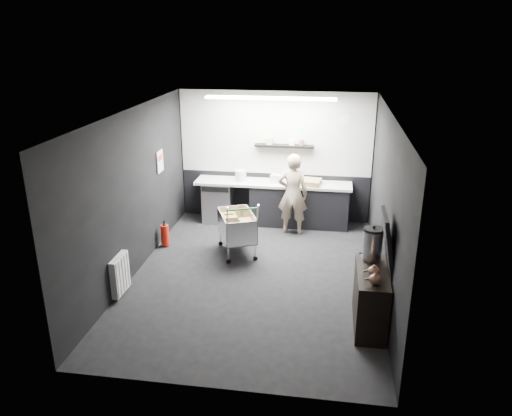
# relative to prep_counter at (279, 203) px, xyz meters

# --- Properties ---
(floor) EXTENTS (5.50, 5.50, 0.00)m
(floor) POSITION_rel_prep_counter_xyz_m (-0.14, -2.42, -0.46)
(floor) COLOR black
(floor) RESTS_ON ground
(ceiling) EXTENTS (5.50, 5.50, 0.00)m
(ceiling) POSITION_rel_prep_counter_xyz_m (-0.14, -2.42, 2.24)
(ceiling) COLOR white
(ceiling) RESTS_ON wall_back
(wall_back) EXTENTS (5.50, 0.00, 5.50)m
(wall_back) POSITION_rel_prep_counter_xyz_m (-0.14, 0.33, 0.89)
(wall_back) COLOR black
(wall_back) RESTS_ON floor
(wall_front) EXTENTS (5.50, 0.00, 5.50)m
(wall_front) POSITION_rel_prep_counter_xyz_m (-0.14, -5.17, 0.89)
(wall_front) COLOR black
(wall_front) RESTS_ON floor
(wall_left) EXTENTS (0.00, 5.50, 5.50)m
(wall_left) POSITION_rel_prep_counter_xyz_m (-2.14, -2.42, 0.89)
(wall_left) COLOR black
(wall_left) RESTS_ON floor
(wall_right) EXTENTS (0.00, 5.50, 5.50)m
(wall_right) POSITION_rel_prep_counter_xyz_m (1.86, -2.42, 0.89)
(wall_right) COLOR black
(wall_right) RESTS_ON floor
(kitchen_wall_panel) EXTENTS (3.95, 0.02, 1.70)m
(kitchen_wall_panel) POSITION_rel_prep_counter_xyz_m (-0.14, 0.31, 1.39)
(kitchen_wall_panel) COLOR beige
(kitchen_wall_panel) RESTS_ON wall_back
(dado_panel) EXTENTS (3.95, 0.02, 1.00)m
(dado_panel) POSITION_rel_prep_counter_xyz_m (-0.14, 0.31, 0.04)
(dado_panel) COLOR black
(dado_panel) RESTS_ON wall_back
(floating_shelf) EXTENTS (1.20, 0.22, 0.04)m
(floating_shelf) POSITION_rel_prep_counter_xyz_m (0.06, 0.20, 1.16)
(floating_shelf) COLOR black
(floating_shelf) RESTS_ON wall_back
(wall_clock) EXTENTS (0.20, 0.03, 0.20)m
(wall_clock) POSITION_rel_prep_counter_xyz_m (1.26, 0.30, 1.69)
(wall_clock) COLOR silver
(wall_clock) RESTS_ON wall_back
(poster) EXTENTS (0.02, 0.30, 0.40)m
(poster) POSITION_rel_prep_counter_xyz_m (-2.12, -1.12, 1.09)
(poster) COLOR silver
(poster) RESTS_ON wall_left
(poster_red_band) EXTENTS (0.02, 0.22, 0.10)m
(poster_red_band) POSITION_rel_prep_counter_xyz_m (-2.11, -1.12, 1.16)
(poster_red_band) COLOR red
(poster_red_band) RESTS_ON poster
(radiator) EXTENTS (0.10, 0.50, 0.60)m
(radiator) POSITION_rel_prep_counter_xyz_m (-2.08, -3.32, -0.11)
(radiator) COLOR silver
(radiator) RESTS_ON wall_left
(ceiling_strip) EXTENTS (2.40, 0.20, 0.04)m
(ceiling_strip) POSITION_rel_prep_counter_xyz_m (-0.14, -0.57, 2.21)
(ceiling_strip) COLOR white
(ceiling_strip) RESTS_ON ceiling
(prep_counter) EXTENTS (3.20, 0.61, 0.90)m
(prep_counter) POSITION_rel_prep_counter_xyz_m (0.00, 0.00, 0.00)
(prep_counter) COLOR black
(prep_counter) RESTS_ON floor
(person) EXTENTS (0.61, 0.41, 1.62)m
(person) POSITION_rel_prep_counter_xyz_m (0.31, -0.45, 0.35)
(person) COLOR beige
(person) RESTS_ON floor
(shopping_cart) EXTENTS (0.90, 1.15, 1.04)m
(shopping_cart) POSITION_rel_prep_counter_xyz_m (-0.60, -1.55, 0.04)
(shopping_cart) COLOR silver
(shopping_cart) RESTS_ON floor
(sideboard) EXTENTS (0.47, 1.09, 1.64)m
(sideboard) POSITION_rel_prep_counter_xyz_m (1.65, -3.55, 0.07)
(sideboard) COLOR black
(sideboard) RESTS_ON floor
(fire_extinguisher) EXTENTS (0.15, 0.15, 0.49)m
(fire_extinguisher) POSITION_rel_prep_counter_xyz_m (-1.99, -1.47, -0.22)
(fire_extinguisher) COLOR red
(fire_extinguisher) RESTS_ON floor
(cardboard_box) EXTENTS (0.57, 0.47, 0.10)m
(cardboard_box) POSITION_rel_prep_counter_xyz_m (0.57, -0.05, 0.49)
(cardboard_box) COLOR #9C8053
(cardboard_box) RESTS_ON prep_counter
(pink_tub) EXTENTS (0.22, 0.22, 0.22)m
(pink_tub) POSITION_rel_prep_counter_xyz_m (-0.81, 0.00, 0.55)
(pink_tub) COLOR beige
(pink_tub) RESTS_ON prep_counter
(white_container) EXTENTS (0.23, 0.20, 0.18)m
(white_container) POSITION_rel_prep_counter_xyz_m (-0.07, -0.05, 0.53)
(white_container) COLOR silver
(white_container) RESTS_ON prep_counter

